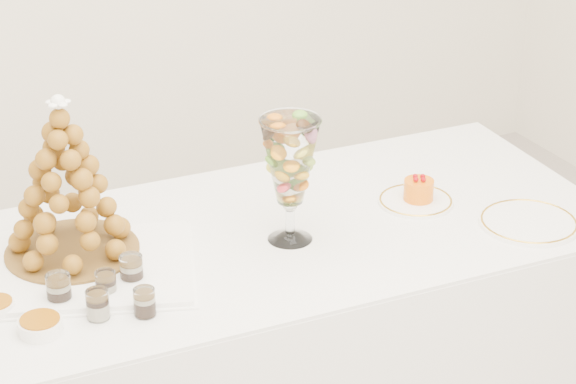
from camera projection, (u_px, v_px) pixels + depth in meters
buffet_table at (227, 369)px, 3.01m from camera, size 2.08×0.91×0.78m
lace_tray at (80, 268)px, 2.70m from camera, size 0.63×0.55×0.02m
macaron_vase at (290, 163)px, 2.76m from camera, size 0.15×0.15×0.33m
cake_plate at (416, 201)px, 3.04m from camera, size 0.20×0.20×0.01m
spare_plate at (529, 223)px, 2.92m from camera, size 0.26×0.26×0.01m
verrine_a at (59, 290)px, 2.56m from camera, size 0.07×0.07×0.08m
verrine_b at (106, 284)px, 2.59m from camera, size 0.06×0.06×0.07m
verrine_c at (132, 270)px, 2.64m from camera, size 0.06×0.06×0.07m
verrine_d at (98, 305)px, 2.51m from camera, size 0.06×0.06×0.07m
verrine_e at (145, 302)px, 2.52m from camera, size 0.06×0.06×0.07m
ramekin_front at (40, 326)px, 2.46m from camera, size 0.10×0.10×0.03m
croquembouche at (65, 178)px, 2.67m from camera, size 0.33×0.33×0.41m
mousse_cake at (419, 189)px, 3.02m from camera, size 0.08×0.08×0.07m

